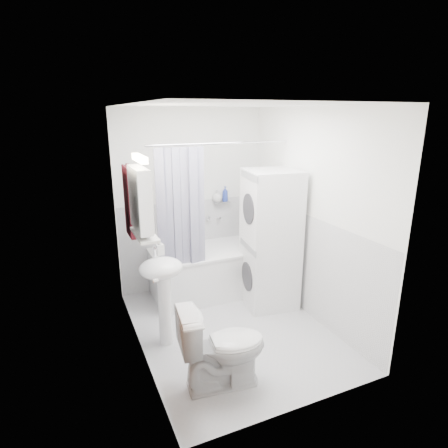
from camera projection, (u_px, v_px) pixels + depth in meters
name	position (u px, v px, depth m)	size (l,w,h in m)	color
floor	(232.00, 328.00, 4.21)	(2.60, 2.60, 0.00)	#B5B5B9
room_walls	(232.00, 199.00, 3.79)	(2.60, 2.60, 2.60)	white
wainscot	(221.00, 270.00, 4.30)	(1.98, 2.58, 2.58)	silver
door	(156.00, 281.00, 3.08)	(0.05, 2.00, 2.00)	brown
bathtub	(214.00, 268.00, 4.99)	(1.64, 0.77, 0.62)	white
tub_spout	(218.00, 217.00, 5.18)	(0.04, 0.04, 0.12)	silver
curtain_rod	(224.00, 143.00, 4.23)	(0.02, 0.02, 1.82)	silver
shower_curtain	(181.00, 212.00, 4.24)	(0.55, 0.02, 1.45)	#141242
sink	(162.00, 282.00, 3.75)	(0.44, 0.37, 1.04)	white
medicine_cabinet	(141.00, 198.00, 3.50)	(0.13, 0.50, 0.71)	white
shelf	(144.00, 234.00, 3.61)	(0.18, 0.54, 0.03)	silver
shower_caddy	(222.00, 202.00, 5.13)	(0.22, 0.06, 0.02)	silver
towel	(129.00, 200.00, 3.94)	(0.07, 0.32, 0.77)	#540E17
washer_dryer	(270.00, 240.00, 4.54)	(0.68, 0.68, 1.70)	white
toilet	(222.00, 347.00, 3.25)	(0.43, 0.77, 0.75)	white
soap_pump	(160.00, 251.00, 3.88)	(0.08, 0.17, 0.08)	gray
shelf_bottle	(148.00, 234.00, 3.47)	(0.07, 0.18, 0.07)	gray
shelf_cup	(141.00, 225.00, 3.70)	(0.10, 0.09, 0.10)	gray
shampoo_a	(217.00, 197.00, 5.08)	(0.13, 0.17, 0.13)	gray
shampoo_b	(225.00, 198.00, 5.14)	(0.08, 0.21, 0.08)	#283EA2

